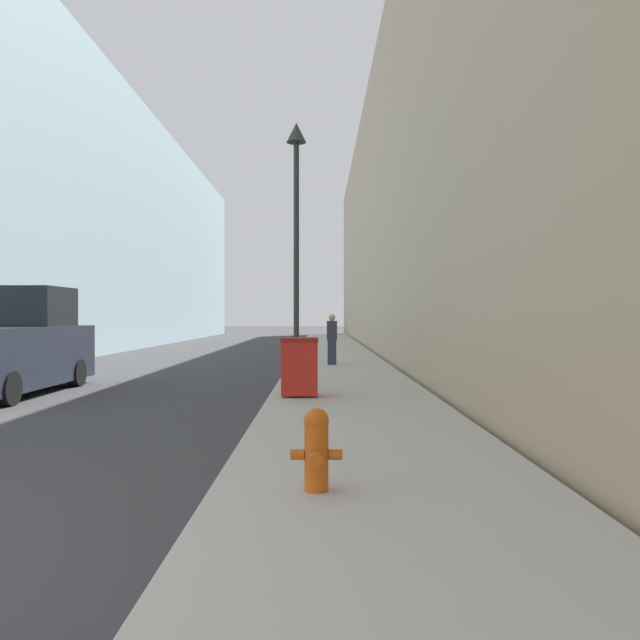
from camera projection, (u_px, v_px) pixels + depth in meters
sidewalk_right at (335, 362)px, 21.17m from camera, size 3.13×60.00×0.16m
building_right_stone at (493, 216)px, 29.17m from camera, size 12.00×60.00×12.69m
fire_hydrant at (313, 447)px, 5.33m from camera, size 0.45×0.33×0.71m
trash_bin at (297, 366)px, 11.62m from camera, size 0.69×0.59×1.10m
lamppost at (293, 210)px, 14.03m from camera, size 0.44×0.44×5.86m
pickup_truck at (1, 349)px, 13.16m from camera, size 2.14×5.20×2.31m
pedestrian_on_sidewalk at (329, 339)px, 19.22m from camera, size 0.31×0.20×1.56m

